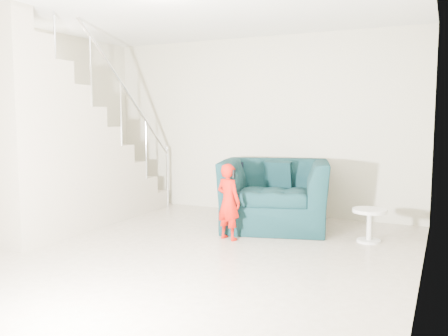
# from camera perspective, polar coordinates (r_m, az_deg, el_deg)

# --- Properties ---
(floor) EXTENTS (5.50, 5.50, 0.00)m
(floor) POSITION_cam_1_polar(r_m,az_deg,el_deg) (5.14, -7.36, -10.71)
(floor) COLOR gray
(floor) RESTS_ON ground
(back_wall) EXTENTS (5.00, 0.00, 5.00)m
(back_wall) POSITION_cam_1_polar(r_m,az_deg,el_deg) (7.39, 4.10, 5.09)
(back_wall) COLOR #B6B094
(back_wall) RESTS_ON floor
(right_wall) EXTENTS (0.00, 5.50, 5.50)m
(right_wall) POSITION_cam_1_polar(r_m,az_deg,el_deg) (4.14, 22.98, 3.75)
(right_wall) COLOR #B6B094
(right_wall) RESTS_ON floor
(armchair) EXTENTS (1.67, 1.55, 0.91)m
(armchair) POSITION_cam_1_polar(r_m,az_deg,el_deg) (6.41, 6.12, -3.13)
(armchair) COLOR black
(armchair) RESTS_ON floor
(toddler) EXTENTS (0.39, 0.32, 0.93)m
(toddler) POSITION_cam_1_polar(r_m,az_deg,el_deg) (5.75, 0.54, -4.08)
(toddler) COLOR #980D04
(toddler) RESTS_ON floor
(side_table) EXTENTS (0.40, 0.40, 0.40)m
(side_table) POSITION_cam_1_polar(r_m,az_deg,el_deg) (5.92, 17.09, -5.98)
(side_table) COLOR silver
(side_table) RESTS_ON floor
(staircase) EXTENTS (1.02, 3.03, 3.62)m
(staircase) POSITION_cam_1_polar(r_m,az_deg,el_deg) (6.64, -19.55, 1.14)
(staircase) COLOR #ADA089
(staircase) RESTS_ON floor
(cushion) EXTENTS (0.38, 0.18, 0.37)m
(cushion) POSITION_cam_1_polar(r_m,az_deg,el_deg) (6.62, 6.59, -0.70)
(cushion) COLOR black
(cushion) RESTS_ON armchair
(throw) EXTENTS (0.05, 0.48, 0.54)m
(throw) POSITION_cam_1_polar(r_m,az_deg,el_deg) (6.60, 1.33, -1.80)
(throw) COLOR black
(throw) RESTS_ON armchair
(phone) EXTENTS (0.02, 0.05, 0.10)m
(phone) POSITION_cam_1_polar(r_m,az_deg,el_deg) (5.66, 1.20, -0.72)
(phone) COLOR black
(phone) RESTS_ON toddler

